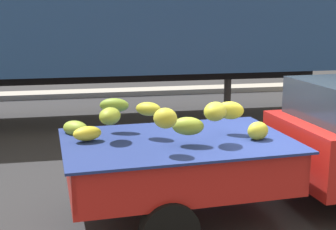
% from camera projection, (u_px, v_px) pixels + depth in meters
% --- Properties ---
extents(ground, '(220.00, 220.00, 0.00)m').
position_uv_depth(ground, '(285.00, 215.00, 6.10)').
color(ground, '#28282B').
extents(curb_strip, '(80.00, 0.80, 0.16)m').
position_uv_depth(curb_strip, '(158.00, 91.00, 15.06)').
color(curb_strip, gray).
rests_on(curb_strip, ground).
extents(pickup_truck, '(4.98, 2.09, 1.70)m').
position_uv_depth(pickup_truck, '(316.00, 144.00, 6.20)').
color(pickup_truck, '#B21E19').
rests_on(pickup_truck, ground).
extents(semi_trailer, '(12.01, 2.71, 3.95)m').
position_uv_depth(semi_trailer, '(91.00, 14.00, 10.76)').
color(semi_trailer, navy).
rests_on(semi_trailer, ground).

